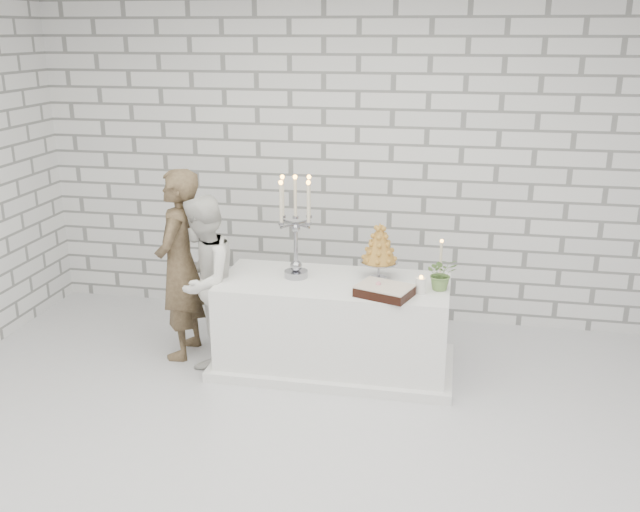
{
  "coord_description": "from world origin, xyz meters",
  "views": [
    {
      "loc": [
        0.88,
        -3.77,
        2.63
      ],
      "look_at": [
        -0.06,
        1.03,
        1.05
      ],
      "focal_mm": 39.26,
      "sensor_mm": 36.0,
      "label": 1
    }
  ],
  "objects_px": {
    "bride": "(203,282)",
    "croquembouche": "(379,251)",
    "cake_table": "(334,325)",
    "groom": "(180,265)",
    "candelabra": "(296,227)"
  },
  "relations": [
    {
      "from": "bride",
      "to": "croquembouche",
      "type": "bearing_deg",
      "value": 97.96
    },
    {
      "from": "groom",
      "to": "bride",
      "type": "height_order",
      "value": "groom"
    },
    {
      "from": "croquembouche",
      "to": "cake_table",
      "type": "bearing_deg",
      "value": -159.31
    },
    {
      "from": "candelabra",
      "to": "croquembouche",
      "type": "height_order",
      "value": "candelabra"
    },
    {
      "from": "cake_table",
      "to": "groom",
      "type": "distance_m",
      "value": 1.36
    },
    {
      "from": "groom",
      "to": "croquembouche",
      "type": "height_order",
      "value": "groom"
    },
    {
      "from": "bride",
      "to": "cake_table",
      "type": "bearing_deg",
      "value": 93.86
    },
    {
      "from": "cake_table",
      "to": "bride",
      "type": "bearing_deg",
      "value": -175.47
    },
    {
      "from": "cake_table",
      "to": "groom",
      "type": "height_order",
      "value": "groom"
    },
    {
      "from": "groom",
      "to": "bride",
      "type": "relative_size",
      "value": 1.13
    },
    {
      "from": "groom",
      "to": "candelabra",
      "type": "height_order",
      "value": "groom"
    },
    {
      "from": "cake_table",
      "to": "croquembouche",
      "type": "relative_size",
      "value": 3.89
    },
    {
      "from": "candelabra",
      "to": "croquembouche",
      "type": "distance_m",
      "value": 0.68
    },
    {
      "from": "cake_table",
      "to": "candelabra",
      "type": "height_order",
      "value": "candelabra"
    },
    {
      "from": "bride",
      "to": "croquembouche",
      "type": "distance_m",
      "value": 1.44
    }
  ]
}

